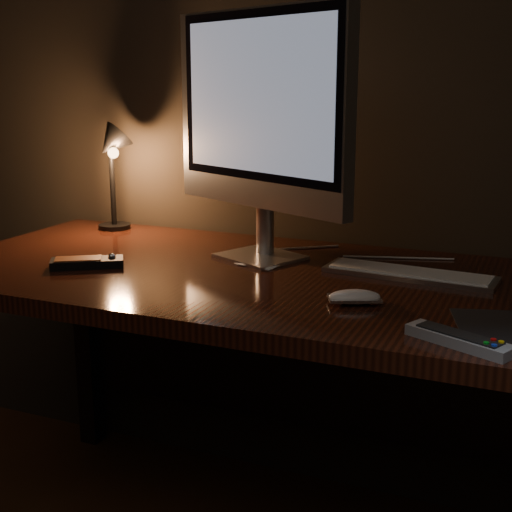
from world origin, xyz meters
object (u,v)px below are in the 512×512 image
at_px(desk_lamp, 112,158).
at_px(monitor, 260,115).
at_px(mouse, 354,299).
at_px(desk, 271,316).
at_px(keyboard, 410,273).
at_px(tv_remote, 459,339).
at_px(media_remote, 87,262).

bearing_deg(desk_lamp, monitor, -6.47).
height_order(mouse, desk_lamp, desk_lamp).
bearing_deg(monitor, desk, -18.59).
xyz_separation_m(desk, desk_lamp, (-0.58, 0.20, 0.35)).
distance_m(keyboard, desk_lamp, 0.95).
bearing_deg(tv_remote, desk_lamp, 176.71).
height_order(desk, media_remote, media_remote).
distance_m(monitor, desk_lamp, 0.56).
distance_m(monitor, media_remote, 0.55).
height_order(monitor, desk_lamp, monitor).
distance_m(keyboard, tv_remote, 0.44).
xyz_separation_m(mouse, media_remote, (-0.67, 0.03, 0.00)).
bearing_deg(media_remote, keyboard, -16.43).
relative_size(monitor, keyboard, 1.54).
bearing_deg(desk_lamp, mouse, -17.05).
bearing_deg(keyboard, mouse, -99.44).
xyz_separation_m(monitor, mouse, (0.32, -0.27, -0.35)).
xyz_separation_m(monitor, keyboard, (0.38, -0.02, -0.35)).
bearing_deg(monitor, media_remote, -120.86).
height_order(desk, keyboard, keyboard).
bearing_deg(desk, keyboard, 5.46).
height_order(monitor, media_remote, monitor).
xyz_separation_m(media_remote, tv_remote, (0.89, -0.19, -0.00)).
bearing_deg(keyboard, media_remote, -158.81).
bearing_deg(desk, mouse, -39.08).
height_order(monitor, mouse, monitor).
height_order(monitor, tv_remote, monitor).
relative_size(monitor, media_remote, 3.40).
relative_size(media_remote, tv_remote, 0.93).
bearing_deg(desk_lamp, media_remote, -56.26).
bearing_deg(mouse, desk_lamp, 129.62).
bearing_deg(mouse, monitor, 115.68).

